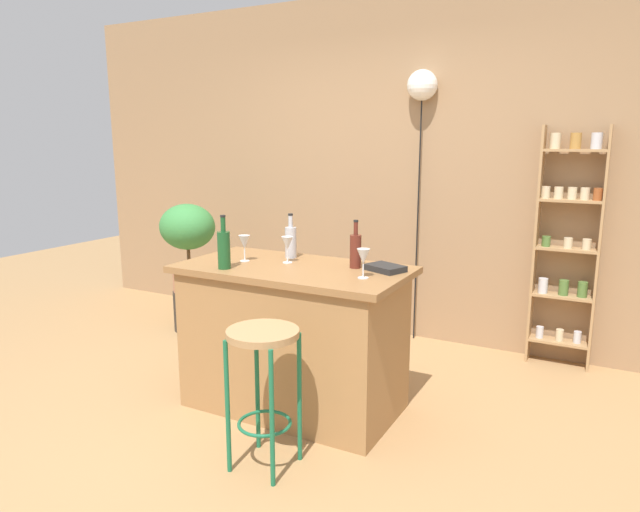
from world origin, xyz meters
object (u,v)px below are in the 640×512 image
(bottle_soda_blue, at_px, (291,241))
(cookbook, at_px, (385,268))
(bottle_sauce_amber, at_px, (224,249))
(wine_glass_right, at_px, (244,243))
(potted_plant, at_px, (188,236))
(plant_stool, at_px, (191,310))
(spice_shelf, at_px, (567,242))
(wine_glass_left, at_px, (287,244))
(bottle_vinegar, at_px, (356,250))
(pendant_globe_light, at_px, (422,88))
(wine_glass_center, at_px, (363,257))
(bar_stool, at_px, (263,365))

(bottle_soda_blue, relative_size, cookbook, 1.36)
(bottle_sauce_amber, height_order, wine_glass_right, bottle_sauce_amber)
(potted_plant, bearing_deg, plant_stool, 0.00)
(spice_shelf, relative_size, wine_glass_left, 10.64)
(plant_stool, distance_m, bottle_sauce_amber, 1.84)
(bottle_vinegar, xyz_separation_m, pendant_globe_light, (-0.09, 1.40, 1.03))
(spice_shelf, distance_m, wine_glass_center, 1.82)
(cookbook, height_order, pendant_globe_light, pendant_globe_light)
(bar_stool, distance_m, pendant_globe_light, 2.64)
(bottle_soda_blue, height_order, wine_glass_right, bottle_soda_blue)
(pendant_globe_light, bearing_deg, cookbook, -78.86)
(spice_shelf, distance_m, bottle_soda_blue, 2.00)
(wine_glass_center, bearing_deg, spice_shelf, 60.50)
(bottle_soda_blue, distance_m, cookbook, 0.69)
(bar_stool, distance_m, bottle_sauce_amber, 0.82)
(spice_shelf, height_order, potted_plant, spice_shelf)
(wine_glass_left, xyz_separation_m, wine_glass_center, (0.57, -0.14, 0.00))
(bottle_vinegar, bearing_deg, wine_glass_center, -56.03)
(bottle_soda_blue, bearing_deg, wine_glass_right, -130.57)
(wine_glass_right, relative_size, pendant_globe_light, 0.08)
(bottle_soda_blue, relative_size, bottle_vinegar, 1.00)
(wine_glass_center, distance_m, cookbook, 0.24)
(wine_glass_left, bearing_deg, plant_stool, 152.21)
(bottle_sauce_amber, relative_size, pendant_globe_light, 0.15)
(bar_stool, height_order, pendant_globe_light, pendant_globe_light)
(plant_stool, height_order, bottle_sauce_amber, bottle_sauce_amber)
(plant_stool, xyz_separation_m, bottle_soda_blue, (1.40, -0.63, 0.83))
(wine_glass_center, relative_size, wine_glass_right, 1.00)
(potted_plant, distance_m, wine_glass_right, 1.49)
(bottle_soda_blue, distance_m, wine_glass_left, 0.16)
(wine_glass_left, bearing_deg, wine_glass_center, -14.12)
(bottle_sauce_amber, bearing_deg, spice_shelf, 45.65)
(potted_plant, relative_size, wine_glass_left, 4.63)
(spice_shelf, bearing_deg, pendant_globe_light, 178.38)
(spice_shelf, height_order, bottle_vinegar, spice_shelf)
(spice_shelf, xyz_separation_m, bottle_soda_blue, (-1.53, -1.29, 0.08))
(pendant_globe_light, bearing_deg, bar_stool, -91.31)
(bar_stool, xyz_separation_m, wine_glass_right, (-0.55, 0.63, 0.47))
(bar_stool, bearing_deg, bottle_soda_blue, 112.22)
(bottle_soda_blue, relative_size, wine_glass_left, 1.74)
(bottle_sauce_amber, bearing_deg, cookbook, 24.23)
(bottle_vinegar, height_order, wine_glass_left, bottle_vinegar)
(bottle_sauce_amber, distance_m, wine_glass_left, 0.40)
(bottle_sauce_amber, height_order, bottle_vinegar, bottle_sauce_amber)
(plant_stool, distance_m, potted_plant, 0.66)
(bottle_soda_blue, height_order, pendant_globe_light, pendant_globe_light)
(wine_glass_right, bearing_deg, pendant_globe_light, 68.92)
(wine_glass_center, xyz_separation_m, wine_glass_right, (-0.83, 0.06, 0.00))
(potted_plant, bearing_deg, wine_glass_left, -27.79)
(bottle_sauce_amber, relative_size, wine_glass_center, 1.93)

